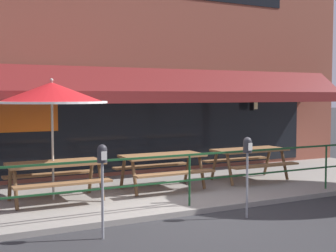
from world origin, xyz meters
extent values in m
plane|color=#2D2D30|center=(0.00, 0.00, 0.00)|extent=(120.00, 120.00, 0.00)
cube|color=gray|center=(0.00, 2.00, 0.05)|extent=(15.00, 4.00, 0.10)
cube|color=brown|center=(0.00, 4.25, 3.79)|extent=(15.00, 0.50, 7.58)
cube|color=black|center=(0.00, 3.99, 1.35)|extent=(12.00, 0.02, 2.30)
cube|color=orange|center=(-2.25, 3.97, 1.65)|extent=(1.50, 0.02, 0.70)
cube|color=maroon|center=(0.00, 3.45, 2.50)|extent=(13.80, 0.92, 0.70)
cube|color=maroon|center=(0.00, 2.94, 2.10)|extent=(13.80, 0.08, 0.28)
cube|color=black|center=(4.12, 3.86, 2.03)|extent=(0.04, 0.28, 0.04)
cube|color=black|center=(4.12, 3.72, 1.85)|extent=(0.18, 0.18, 0.28)
cube|color=beige|center=(4.12, 3.72, 1.85)|extent=(0.13, 0.19, 0.20)
cylinder|color=#194723|center=(0.00, 0.30, 0.57)|extent=(0.04, 0.04, 0.95)
cylinder|color=#194723|center=(3.45, 0.30, 0.57)|extent=(0.04, 0.04, 0.95)
cube|color=#194723|center=(0.00, 0.30, 1.05)|extent=(13.80, 0.04, 0.04)
cube|color=#194723|center=(0.00, 0.30, 0.57)|extent=(13.80, 0.03, 0.03)
cube|color=brown|center=(-2.11, 1.80, 0.84)|extent=(1.80, 0.80, 0.05)
cube|color=brown|center=(-2.11, 1.22, 0.54)|extent=(1.80, 0.26, 0.04)
cube|color=brown|center=(-2.11, 2.38, 0.54)|extent=(1.80, 0.26, 0.04)
cylinder|color=brown|center=(-1.31, 1.48, 0.47)|extent=(0.07, 0.30, 0.73)
cylinder|color=brown|center=(-1.31, 2.11, 0.47)|extent=(0.07, 0.30, 0.73)
cylinder|color=brown|center=(-2.91, 1.48, 0.47)|extent=(0.07, 0.30, 0.73)
cylinder|color=brown|center=(-2.91, 2.11, 0.47)|extent=(0.07, 0.30, 0.73)
cube|color=brown|center=(0.24, 1.87, 0.84)|extent=(1.80, 0.80, 0.05)
cube|color=brown|center=(0.24, 1.29, 0.54)|extent=(1.80, 0.26, 0.04)
cube|color=brown|center=(0.24, 2.45, 0.54)|extent=(1.80, 0.26, 0.04)
cylinder|color=brown|center=(1.04, 1.55, 0.47)|extent=(0.07, 0.30, 0.73)
cylinder|color=brown|center=(1.04, 2.19, 0.47)|extent=(0.07, 0.30, 0.73)
cylinder|color=brown|center=(-0.56, 1.55, 0.47)|extent=(0.07, 0.30, 0.73)
cylinder|color=brown|center=(-0.56, 2.19, 0.47)|extent=(0.07, 0.30, 0.73)
cube|color=brown|center=(2.58, 1.87, 0.84)|extent=(1.80, 0.80, 0.05)
cube|color=brown|center=(2.58, 1.29, 0.54)|extent=(1.80, 0.26, 0.04)
cube|color=brown|center=(2.58, 2.45, 0.54)|extent=(1.80, 0.26, 0.04)
cylinder|color=brown|center=(3.38, 1.56, 0.47)|extent=(0.07, 0.30, 0.73)
cylinder|color=brown|center=(3.38, 2.19, 0.47)|extent=(0.07, 0.30, 0.73)
cylinder|color=brown|center=(1.78, 1.56, 0.47)|extent=(0.07, 0.30, 0.73)
cylinder|color=brown|center=(1.78, 2.19, 0.47)|extent=(0.07, 0.30, 0.73)
cylinder|color=#B7B2A8|center=(-2.11, 2.00, 1.25)|extent=(0.04, 0.04, 2.30)
cone|color=red|center=(-2.11, 2.00, 2.20)|extent=(2.10, 2.10, 0.40)
cylinder|color=white|center=(-2.11, 2.00, 2.01)|extent=(2.14, 2.14, 0.04)
sphere|color=#B7B2A8|center=(-2.11, 2.00, 2.44)|extent=(0.07, 0.07, 0.07)
cylinder|color=gray|center=(-1.99, -0.56, 0.57)|extent=(0.04, 0.04, 1.15)
cylinder|color=#2D2D33|center=(-1.99, -0.56, 1.25)|extent=(0.15, 0.15, 0.20)
sphere|color=#2D2D33|center=(-1.99, -0.56, 1.35)|extent=(0.14, 0.14, 0.14)
cube|color=silver|center=(-1.99, -0.64, 1.26)|extent=(0.08, 0.01, 0.13)
cylinder|color=gray|center=(0.66, -0.57, 0.57)|extent=(0.04, 0.04, 1.15)
cylinder|color=#2D2D33|center=(0.66, -0.57, 1.25)|extent=(0.15, 0.15, 0.20)
sphere|color=#2D2D33|center=(0.66, -0.57, 1.35)|extent=(0.14, 0.14, 0.14)
cube|color=silver|center=(0.66, -0.65, 1.26)|extent=(0.08, 0.01, 0.13)
camera|label=1|loc=(-4.29, -7.10, 2.14)|focal=50.00mm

